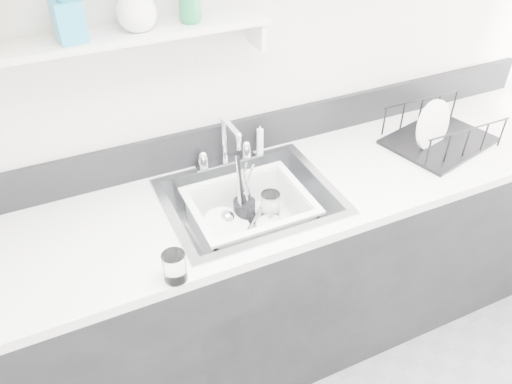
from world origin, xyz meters
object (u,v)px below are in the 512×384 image
counter_run (251,280)px  wash_tub (250,217)px  sink (251,215)px  dish_rack (442,127)px

counter_run → wash_tub: (-0.01, -0.01, 0.38)m
counter_run → wash_tub: wash_tub is taller
wash_tub → counter_run: bearing=55.2°
sink → counter_run: bearing=0.0°
wash_tub → sink: bearing=55.2°
counter_run → sink: (0.00, 0.00, 0.37)m
counter_run → sink: sink is taller
wash_tub → dish_rack: size_ratio=1.01×
sink → wash_tub: bearing=-124.8°
counter_run → sink: bearing=0.0°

